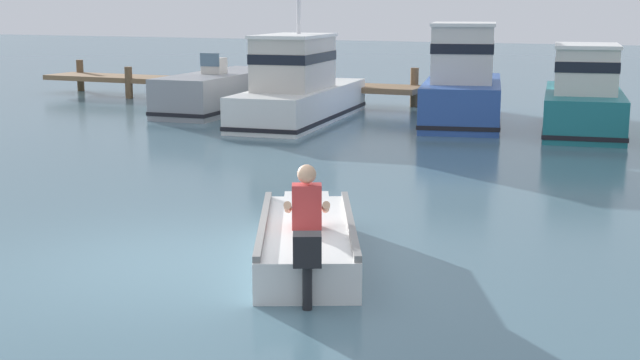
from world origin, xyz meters
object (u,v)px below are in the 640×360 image
object	(u,v)px
moored_boat_teal	(583,99)
moored_boat_blue	(463,87)
moored_boat_white	(298,90)
moored_boat_grey	(221,92)
rowboat_with_person	(307,239)

from	to	relation	value
moored_boat_teal	moored_boat_blue	bearing A→B (deg)	174.86
moored_boat_white	moored_boat_teal	bearing A→B (deg)	8.95
moored_boat_grey	moored_boat_white	xyz separation A→B (m)	(2.99, -1.23, 0.30)
moored_boat_grey	rowboat_with_person	bearing A→B (deg)	-56.28
moored_boat_grey	moored_boat_teal	world-z (taller)	moored_boat_teal
moored_boat_grey	moored_boat_blue	distance (m)	6.96
rowboat_with_person	moored_boat_teal	size ratio (longest dim) A/B	0.68
rowboat_with_person	moored_boat_teal	world-z (taller)	moored_boat_teal
rowboat_with_person	moored_boat_white	world-z (taller)	moored_boat_white
rowboat_with_person	moored_boat_blue	bearing A→B (deg)	96.04
moored_boat_blue	moored_boat_teal	distance (m)	3.01
moored_boat_blue	moored_boat_teal	size ratio (longest dim) A/B	1.03
moored_boat_grey	moored_boat_teal	size ratio (longest dim) A/B	1.05
moored_boat_grey	moored_boat_blue	size ratio (longest dim) A/B	1.02
rowboat_with_person	moored_boat_white	bearing A→B (deg)	115.30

